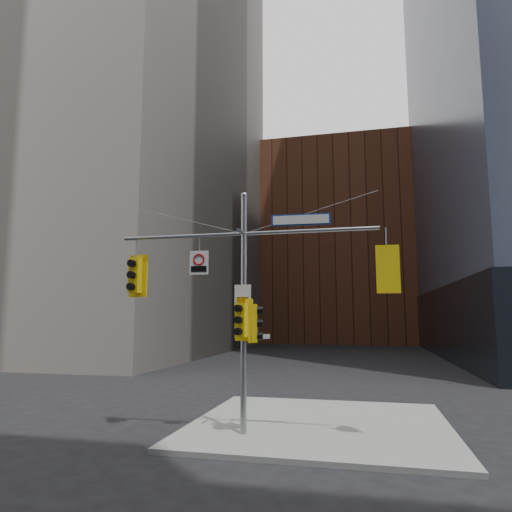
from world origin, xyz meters
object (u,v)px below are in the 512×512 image
at_px(traffic_light_pole_side, 254,323).
at_px(traffic_light_pole_front, 241,320).
at_px(signal_assembly, 244,286).
at_px(street_sign_blade, 301,220).
at_px(regulatory_sign_arm, 199,262).
at_px(traffic_light_east_arm, 387,270).
at_px(traffic_light_west_arm, 135,275).

xyz_separation_m(traffic_light_pole_side, traffic_light_pole_front, (-0.33, -0.28, 0.10)).
bearing_deg(traffic_light_pole_front, signal_assembly, 103.66).
height_order(signal_assembly, street_sign_blade, signal_assembly).
bearing_deg(regulatory_sign_arm, street_sign_blade, -4.00).
bearing_deg(signal_assembly, traffic_light_pole_front, -89.71).
distance_m(traffic_light_pole_side, street_sign_blade, 3.36).
xyz_separation_m(traffic_light_east_arm, traffic_light_pole_side, (-3.83, 0.01, -1.50)).
xyz_separation_m(signal_assembly, traffic_light_east_arm, (4.16, 0.00, 0.38)).
relative_size(signal_assembly, traffic_light_west_arm, 5.84).
height_order(traffic_light_pole_side, traffic_light_pole_front, traffic_light_pole_front).
relative_size(signal_assembly, traffic_light_east_arm, 5.96).
distance_m(traffic_light_pole_front, street_sign_blade, 3.44).
relative_size(traffic_light_pole_front, regulatory_sign_arm, 1.66).
height_order(traffic_light_pole_front, regulatory_sign_arm, regulatory_sign_arm).
height_order(signal_assembly, regulatory_sign_arm, signal_assembly).
bearing_deg(signal_assembly, street_sign_blade, 0.10).
xyz_separation_m(traffic_light_pole_side, street_sign_blade, (1.42, -0.01, 3.05)).
bearing_deg(signal_assembly, regulatory_sign_arm, -179.19).
relative_size(traffic_light_pole_side, regulatory_sign_arm, 1.52).
xyz_separation_m(traffic_light_west_arm, traffic_light_east_arm, (7.76, -0.01, -0.00)).
relative_size(traffic_light_pole_side, traffic_light_pole_front, 0.92).
height_order(signal_assembly, traffic_light_pole_side, signal_assembly).
relative_size(traffic_light_west_arm, traffic_light_pole_front, 1.12).
bearing_deg(regulatory_sign_arm, traffic_light_east_arm, -4.21).
bearing_deg(traffic_light_east_arm, signal_assembly, -3.99).
bearing_deg(traffic_light_west_arm, street_sign_blade, 5.94).
bearing_deg(street_sign_blade, traffic_light_pole_front, -174.04).
relative_size(traffic_light_west_arm, traffic_light_east_arm, 1.02).
xyz_separation_m(traffic_light_pole_front, regulatory_sign_arm, (-1.43, 0.25, 1.77)).
xyz_separation_m(signal_assembly, street_sign_blade, (1.74, 0.00, 1.93)).
relative_size(traffic_light_west_arm, street_sign_blade, 0.78).
bearing_deg(traffic_light_west_arm, regulatory_sign_arm, 5.16).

